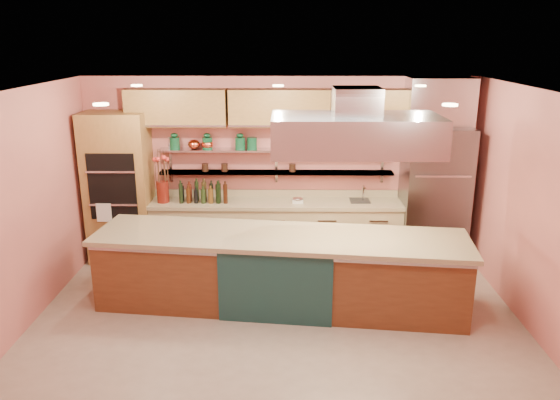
{
  "coord_description": "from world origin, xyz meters",
  "views": [
    {
      "loc": [
        0.11,
        -5.83,
        3.37
      ],
      "look_at": [
        0.03,
        1.0,
        1.32
      ],
      "focal_mm": 35.0,
      "sensor_mm": 36.0,
      "label": 1
    }
  ],
  "objects_px": {
    "island": "(280,270)",
    "kitchen_scale": "(298,200)",
    "copper_kettle": "(194,144)",
    "green_canister": "(252,143)",
    "flower_vase": "(163,192)",
    "refrigerator": "(434,196)"
  },
  "relations": [
    {
      "from": "refrigerator",
      "to": "island",
      "type": "bearing_deg",
      "value": -146.92
    },
    {
      "from": "kitchen_scale",
      "to": "island",
      "type": "bearing_deg",
      "value": -90.93
    },
    {
      "from": "refrigerator",
      "to": "green_canister",
      "type": "height_order",
      "value": "refrigerator"
    },
    {
      "from": "island",
      "to": "copper_kettle",
      "type": "distance_m",
      "value": 2.55
    },
    {
      "from": "island",
      "to": "kitchen_scale",
      "type": "bearing_deg",
      "value": 87.02
    },
    {
      "from": "island",
      "to": "kitchen_scale",
      "type": "height_order",
      "value": "kitchen_scale"
    },
    {
      "from": "island",
      "to": "copper_kettle",
      "type": "height_order",
      "value": "copper_kettle"
    },
    {
      "from": "kitchen_scale",
      "to": "copper_kettle",
      "type": "height_order",
      "value": "copper_kettle"
    },
    {
      "from": "island",
      "to": "green_canister",
      "type": "distance_m",
      "value": 2.23
    },
    {
      "from": "kitchen_scale",
      "to": "green_canister",
      "type": "distance_m",
      "value": 1.11
    },
    {
      "from": "refrigerator",
      "to": "kitchen_scale",
      "type": "distance_m",
      "value": 2.07
    },
    {
      "from": "island",
      "to": "flower_vase",
      "type": "relative_size",
      "value": 14.11
    },
    {
      "from": "refrigerator",
      "to": "island",
      "type": "xyz_separation_m",
      "value": [
        -2.32,
        -1.51,
        -0.57
      ]
    },
    {
      "from": "island",
      "to": "green_canister",
      "type": "bearing_deg",
      "value": 110.89
    },
    {
      "from": "island",
      "to": "green_canister",
      "type": "relative_size",
      "value": 25.81
    },
    {
      "from": "refrigerator",
      "to": "copper_kettle",
      "type": "xyz_separation_m",
      "value": [
        -3.66,
        0.23,
        0.74
      ]
    },
    {
      "from": "flower_vase",
      "to": "copper_kettle",
      "type": "bearing_deg",
      "value": 24.99
    },
    {
      "from": "island",
      "to": "green_canister",
      "type": "xyz_separation_m",
      "value": [
        -0.45,
        1.74,
        1.32
      ]
    },
    {
      "from": "flower_vase",
      "to": "copper_kettle",
      "type": "height_order",
      "value": "copper_kettle"
    },
    {
      "from": "refrigerator",
      "to": "flower_vase",
      "type": "xyz_separation_m",
      "value": [
        -4.13,
        0.01,
        0.04
      ]
    },
    {
      "from": "refrigerator",
      "to": "flower_vase",
      "type": "height_order",
      "value": "refrigerator"
    },
    {
      "from": "flower_vase",
      "to": "green_canister",
      "type": "relative_size",
      "value": 1.83
    }
  ]
}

